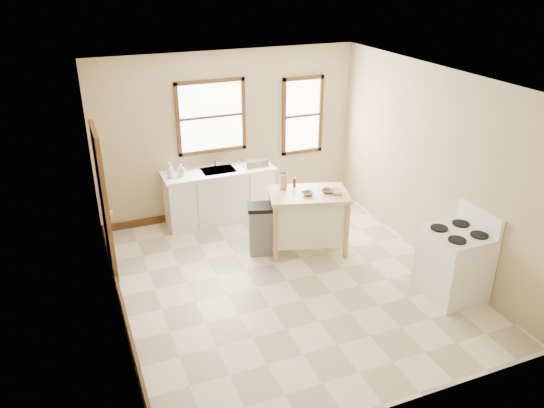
{
  "coord_description": "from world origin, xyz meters",
  "views": [
    {
      "loc": [
        -2.55,
        -5.74,
        4.09
      ],
      "look_at": [
        -0.07,
        0.4,
        1.03
      ],
      "focal_mm": 35.0,
      "sensor_mm": 36.0,
      "label": 1
    }
  ],
  "objects": [
    {
      "name": "soap_bottle_a",
      "position": [
        -1.1,
        2.16,
        1.05
      ],
      "size": [
        0.11,
        0.12,
        0.26
      ],
      "primitive_type": "imported",
      "rotation": [
        0.0,
        0.0,
        -0.14
      ],
      "color": "#B2B2B2",
      "rests_on": "sink_counter"
    },
    {
      "name": "ceiling",
      "position": [
        0.0,
        0.0,
        2.8
      ],
      "size": [
        5.0,
        5.0,
        0.0
      ],
      "primitive_type": "plane",
      "rotation": [
        3.14,
        0.0,
        0.0
      ],
      "color": "white",
      "rests_on": "ground"
    },
    {
      "name": "faucet",
      "position": [
        -0.3,
        2.38,
        1.03
      ],
      "size": [
        0.03,
        0.03,
        0.22
      ],
      "primitive_type": "cylinder",
      "color": "silver",
      "rests_on": "sink_counter"
    },
    {
      "name": "baseboard_left",
      "position": [
        -2.22,
        0.0,
        0.06
      ],
      "size": [
        0.04,
        5.0,
        0.12
      ],
      "primitive_type": "cube",
      "color": "#402311",
      "rests_on": "ground"
    },
    {
      "name": "door_left",
      "position": [
        -2.21,
        1.3,
        1.05
      ],
      "size": [
        0.06,
        0.9,
        2.1
      ],
      "primitive_type": "cube",
      "color": "#402311",
      "rests_on": "ground"
    },
    {
      "name": "kitchen_island",
      "position": [
        0.65,
        0.72,
        0.47
      ],
      "size": [
        1.32,
        1.03,
        0.95
      ],
      "primitive_type": null,
      "rotation": [
        0.0,
        0.0,
        -0.28
      ],
      "color": "#FED795",
      "rests_on": "ground"
    },
    {
      "name": "window_side",
      "position": [
        1.35,
        2.48,
        1.6
      ],
      "size": [
        0.77,
        0.06,
        1.37
      ],
      "primitive_type": null,
      "color": "#402311",
      "rests_on": "wall_back"
    },
    {
      "name": "soap_bottle_b",
      "position": [
        -0.92,
        2.18,
        1.02
      ],
      "size": [
        0.11,
        0.12,
        0.2
      ],
      "primitive_type": "imported",
      "rotation": [
        0.0,
        0.0,
        -0.35
      ],
      "color": "#B2B2B2",
      "rests_on": "sink_counter"
    },
    {
      "name": "pepper_grinder",
      "position": [
        0.54,
        1.0,
        1.02
      ],
      "size": [
        0.06,
        0.06,
        0.15
      ],
      "primitive_type": "cylinder",
      "rotation": [
        0.0,
        0.0,
        -0.62
      ],
      "color": "#451E12",
      "rests_on": "kitchen_island"
    },
    {
      "name": "wall_left",
      "position": [
        -2.25,
        0.0,
        1.4
      ],
      "size": [
        0.04,
        5.0,
        2.8
      ],
      "primitive_type": "cube",
      "color": "tan",
      "rests_on": "ground"
    },
    {
      "name": "bowl_c",
      "position": [
        1.02,
        0.54,
        0.98
      ],
      "size": [
        0.2,
        0.2,
        0.06
      ],
      "primitive_type": "imported",
      "rotation": [
        0.0,
        0.0,
        0.11
      ],
      "color": "white",
      "rests_on": "kitchen_island"
    },
    {
      "name": "bowl_a",
      "position": [
        0.61,
        0.66,
        0.97
      ],
      "size": [
        0.19,
        0.19,
        0.04
      ],
      "primitive_type": "imported",
      "rotation": [
        0.0,
        0.0,
        0.11
      ],
      "color": "brown",
      "rests_on": "kitchen_island"
    },
    {
      "name": "dish_rack",
      "position": [
        0.33,
        2.14,
        0.97
      ],
      "size": [
        0.49,
        0.43,
        0.1
      ],
      "primitive_type": null,
      "rotation": [
        0.0,
        0.0,
        -0.33
      ],
      "color": "silver",
      "rests_on": "sink_counter"
    },
    {
      "name": "wall_right",
      "position": [
        2.25,
        0.0,
        1.4
      ],
      "size": [
        0.04,
        5.0,
        2.8
      ],
      "primitive_type": "cube",
      "color": "tan",
      "rests_on": "ground"
    },
    {
      "name": "sink_counter",
      "position": [
        -0.3,
        2.2,
        0.46
      ],
      "size": [
        1.86,
        0.62,
        0.92
      ],
      "primitive_type": null,
      "color": "silver",
      "rests_on": "ground"
    },
    {
      "name": "trash_bin",
      "position": [
        -0.04,
        0.9,
        0.39
      ],
      "size": [
        0.48,
        0.44,
        0.79
      ],
      "primitive_type": null,
      "rotation": [
        0.0,
        0.0,
        -0.29
      ],
      "color": "gray",
      "rests_on": "ground"
    },
    {
      "name": "floor",
      "position": [
        0.0,
        0.0,
        0.0
      ],
      "size": [
        5.0,
        5.0,
        0.0
      ],
      "primitive_type": "plane",
      "color": "beige",
      "rests_on": "ground"
    },
    {
      "name": "gas_stove",
      "position": [
        1.89,
        -1.1,
        0.6
      ],
      "size": [
        0.75,
        0.76,
        1.2
      ],
      "primitive_type": null,
      "color": "white",
      "rests_on": "ground"
    },
    {
      "name": "baseboard_back",
      "position": [
        0.0,
        2.47,
        0.06
      ],
      "size": [
        4.5,
        0.04,
        0.12
      ],
      "primitive_type": "cube",
      "color": "#402311",
      "rests_on": "ground"
    },
    {
      "name": "bowl_b",
      "position": [
        0.92,
        0.63,
        0.97
      ],
      "size": [
        0.24,
        0.24,
        0.04
      ],
      "primitive_type": "imported",
      "rotation": [
        0.0,
        0.0,
        0.62
      ],
      "color": "brown",
      "rests_on": "kitchen_island"
    },
    {
      "name": "wall_back",
      "position": [
        0.0,
        2.5,
        1.4
      ],
      "size": [
        4.5,
        0.04,
        2.8
      ],
      "primitive_type": "cube",
      "color": "tan",
      "rests_on": "ground"
    },
    {
      "name": "knife_block",
      "position": [
        0.36,
        1.02,
        1.05
      ],
      "size": [
        0.12,
        0.12,
        0.2
      ],
      "primitive_type": null,
      "rotation": [
        0.0,
        0.0,
        -0.22
      ],
      "color": "#DDB074",
      "rests_on": "kitchen_island"
    },
    {
      "name": "window_main",
      "position": [
        -0.3,
        2.48,
        1.75
      ],
      "size": [
        1.17,
        0.06,
        1.22
      ],
      "primitive_type": null,
      "color": "#402311",
      "rests_on": "wall_back"
    }
  ]
}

